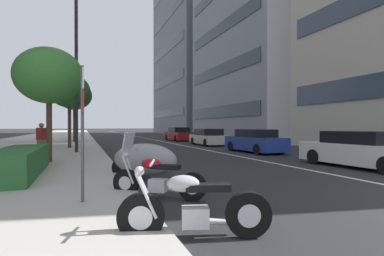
# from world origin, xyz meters

# --- Properties ---
(sidewalk_right_plaza) EXTENTS (160.00, 9.96, 0.15)m
(sidewalk_right_plaza) POSITION_xyz_m (30.00, 11.56, 0.07)
(sidewalk_right_plaza) COLOR #B2ADA3
(sidewalk_right_plaza) RESTS_ON ground
(lane_centre_stripe) EXTENTS (110.00, 0.16, 0.01)m
(lane_centre_stripe) POSITION_xyz_m (35.00, 0.00, 0.00)
(lane_centre_stripe) COLOR silver
(lane_centre_stripe) RESTS_ON ground
(motorcycle_by_sign_pole) EXTENTS (0.85, 2.13, 1.11)m
(motorcycle_by_sign_pole) POSITION_xyz_m (0.34, 6.26, 0.42)
(motorcycle_by_sign_pole) COLOR black
(motorcycle_by_sign_pole) RESTS_ON ground
(motorcycle_mid_row) EXTENTS (1.44, 1.82, 1.47)m
(motorcycle_mid_row) POSITION_xyz_m (2.82, 6.21, 0.43)
(motorcycle_mid_row) COLOR black
(motorcycle_mid_row) RESTS_ON ground
(motorcycle_under_tarp) EXTENTS (1.95, 2.12, 1.08)m
(motorcycle_under_tarp) POSITION_xyz_m (5.28, 6.00, 0.59)
(motorcycle_under_tarp) COLOR gray
(motorcycle_under_tarp) RESTS_ON ground
(car_approaching_light) EXTENTS (4.76, 2.08, 1.41)m
(car_approaching_light) POSITION_xyz_m (4.80, -2.38, 0.67)
(car_approaching_light) COLOR silver
(car_approaching_light) RESTS_ON ground
(car_far_down_avenue) EXTENTS (4.47, 1.92, 1.41)m
(car_far_down_avenue) POSITION_xyz_m (11.93, -2.14, 0.67)
(car_far_down_avenue) COLOR navy
(car_far_down_avenue) RESTS_ON ground
(car_lead_in_lane) EXTENTS (4.42, 1.94, 1.38)m
(car_lead_in_lane) POSITION_xyz_m (19.10, -2.18, 0.65)
(car_lead_in_lane) COLOR beige
(car_lead_in_lane) RESTS_ON ground
(car_following_behind) EXTENTS (4.71, 2.07, 1.47)m
(car_following_behind) POSITION_xyz_m (27.24, -2.15, 0.68)
(car_following_behind) COLOR maroon
(car_following_behind) RESTS_ON ground
(parking_sign_by_curb) EXTENTS (0.32, 0.06, 2.61)m
(parking_sign_by_curb) POSITION_xyz_m (2.46, 7.73, 1.79)
(parking_sign_by_curb) COLOR #47494C
(parking_sign_by_curb) RESTS_ON sidewalk_right_plaza
(street_lamp_with_banners) EXTENTS (1.26, 2.33, 9.49)m
(street_lamp_with_banners) POSITION_xyz_m (14.04, 7.78, 5.70)
(street_lamp_with_banners) COLOR #232326
(street_lamp_with_banners) RESTS_ON sidewalk_right_plaza
(clipped_hedge_bed) EXTENTS (4.63, 1.10, 0.79)m
(clipped_hedge_bed) POSITION_xyz_m (6.34, 9.49, 0.55)
(clipped_hedge_bed) COLOR #28602D
(clipped_hedge_bed) RESTS_ON sidewalk_right_plaza
(street_tree_by_lamp_post) EXTENTS (2.66, 2.66, 4.63)m
(street_tree_by_lamp_post) POSITION_xyz_m (9.61, 9.02, 3.63)
(street_tree_by_lamp_post) COLOR #473323
(street_tree_by_lamp_post) RESTS_ON sidewalk_right_plaza
(street_tree_mid_sidewalk) EXTENTS (2.68, 2.68, 4.97)m
(street_tree_mid_sidewalk) POSITION_xyz_m (17.79, 8.58, 3.96)
(street_tree_mid_sidewalk) COLOR #473323
(street_tree_mid_sidewalk) RESTS_ON sidewalk_right_plaza
(street_tree_far_plaza) EXTENTS (3.20, 3.20, 5.71)m
(street_tree_far_plaza) POSITION_xyz_m (26.12, 8.50, 4.48)
(street_tree_far_plaza) COLOR #473323
(street_tree_far_plaza) RESTS_ON sidewalk_right_plaza
(pedestrian_on_plaza) EXTENTS (0.46, 0.47, 1.60)m
(pedestrian_on_plaza) POSITION_xyz_m (11.65, 9.54, 0.95)
(pedestrian_on_plaza) COLOR #3F724C
(pedestrian_on_plaza) RESTS_ON sidewalk_right_plaza
(office_tower_far_left_down_avenue) EXTENTS (24.52, 14.11, 53.48)m
(office_tower_far_left_down_avenue) POSITION_xyz_m (55.20, -15.59, 26.74)
(office_tower_far_left_down_avenue) COLOR slate
(office_tower_far_left_down_avenue) RESTS_ON ground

